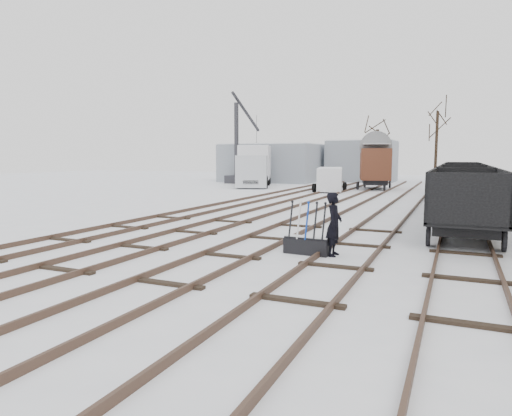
{
  "coord_description": "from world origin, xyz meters",
  "views": [
    {
      "loc": [
        5.7,
        -11.03,
        2.78
      ],
      "look_at": [
        0.1,
        1.64,
        1.2
      ],
      "focal_mm": 32.0,
      "sensor_mm": 36.0,
      "label": 1
    }
  ],
  "objects": [
    {
      "name": "freight_wagon_c",
      "position": [
        6.0,
        18.51,
        0.89
      ],
      "size": [
        2.28,
        5.69,
        2.33
      ],
      "color": "black",
      "rests_on": "ground"
    },
    {
      "name": "box_van_wagon",
      "position": [
        -0.72,
        28.31,
        2.19
      ],
      "size": [
        3.58,
        5.36,
        3.76
      ],
      "rotation": [
        0.0,
        0.0,
        0.21
      ],
      "color": "black",
      "rests_on": "ground"
    },
    {
      "name": "worker",
      "position": [
        2.62,
        1.33,
        0.89
      ],
      "size": [
        0.44,
        0.66,
        1.79
      ],
      "primitive_type": "imported",
      "rotation": [
        0.0,
        0.0,
        1.59
      ],
      "color": "black",
      "rests_on": "ground"
    },
    {
      "name": "panel_van",
      "position": [
        -3.49,
        24.2,
        0.98
      ],
      "size": [
        2.73,
        4.56,
        1.88
      ],
      "rotation": [
        0.0,
        0.0,
        0.22
      ],
      "color": "silver",
      "rests_on": "ground"
    },
    {
      "name": "freight_wagon_a",
      "position": [
        6.0,
        5.71,
        0.89
      ],
      "size": [
        2.28,
        5.69,
        2.33
      ],
      "color": "black",
      "rests_on": "ground"
    },
    {
      "name": "shed_left",
      "position": [
        -13.0,
        36.0,
        2.05
      ],
      "size": [
        10.0,
        8.0,
        4.1
      ],
      "color": "#8F96A1",
      "rests_on": "ground"
    },
    {
      "name": "tree_far_left",
      "position": [
        -1.78,
        35.84,
        2.7
      ],
      "size": [
        0.3,
        0.3,
        5.41
      ],
      "primitive_type": "cylinder",
      "color": "black",
      "rests_on": "ground"
    },
    {
      "name": "lorry",
      "position": [
        -11.47,
        27.39,
        1.93
      ],
      "size": [
        4.46,
        8.62,
        3.74
      ],
      "rotation": [
        0.0,
        0.0,
        0.34
      ],
      "color": "black",
      "rests_on": "ground"
    },
    {
      "name": "freight_wagon_b",
      "position": [
        6.0,
        12.11,
        0.89
      ],
      "size": [
        2.28,
        5.69,
        2.33
      ],
      "color": "black",
      "rests_on": "ground"
    },
    {
      "name": "crane",
      "position": [
        -15.01,
        31.13,
        2.42
      ],
      "size": [
        2.05,
        5.43,
        9.19
      ],
      "rotation": [
        0.0,
        0.0,
        -0.13
      ],
      "color": "#2A2A2F",
      "rests_on": "ground"
    },
    {
      "name": "ground_frame",
      "position": [
        1.87,
        1.23,
        0.28
      ],
      "size": [
        1.33,
        0.51,
        1.49
      ],
      "rotation": [
        0.0,
        0.0,
        -0.07
      ],
      "color": "black",
      "rests_on": "ground"
    },
    {
      "name": "tree_far_right",
      "position": [
        3.51,
        41.07,
        3.73
      ],
      "size": [
        0.3,
        0.3,
        7.46
      ],
      "primitive_type": "cylinder",
      "color": "black",
      "rests_on": "ground"
    },
    {
      "name": "ground",
      "position": [
        0.0,
        0.0,
        0.0
      ],
      "size": [
        120.0,
        120.0,
        0.0
      ],
      "primitive_type": "plane",
      "color": "white",
      "rests_on": "ground"
    },
    {
      "name": "tracks",
      "position": [
        -0.0,
        13.67,
        0.07
      ],
      "size": [
        13.9,
        52.0,
        0.16
      ],
      "color": "black",
      "rests_on": "ground"
    },
    {
      "name": "freight_wagon_d",
      "position": [
        6.0,
        24.91,
        0.89
      ],
      "size": [
        2.28,
        5.69,
        2.33
      ],
      "color": "black",
      "rests_on": "ground"
    },
    {
      "name": "shed_right",
      "position": [
        -4.0,
        40.0,
        2.25
      ],
      "size": [
        7.0,
        6.0,
        4.5
      ],
      "color": "#8F96A1",
      "rests_on": "ground"
    }
  ]
}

